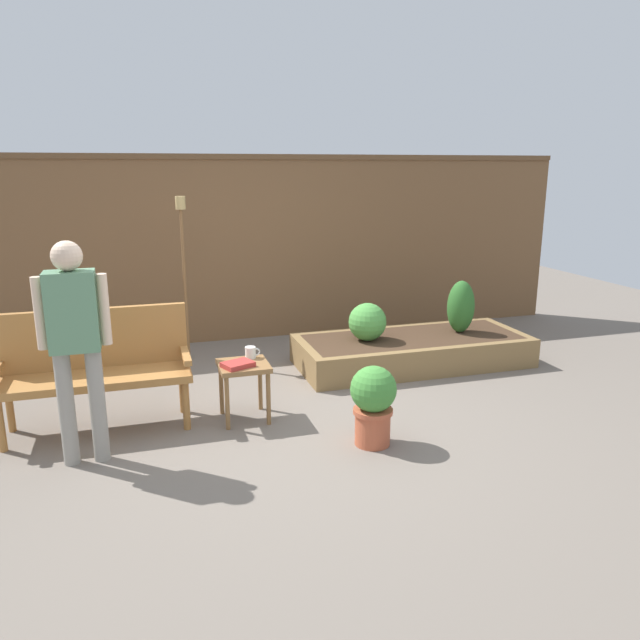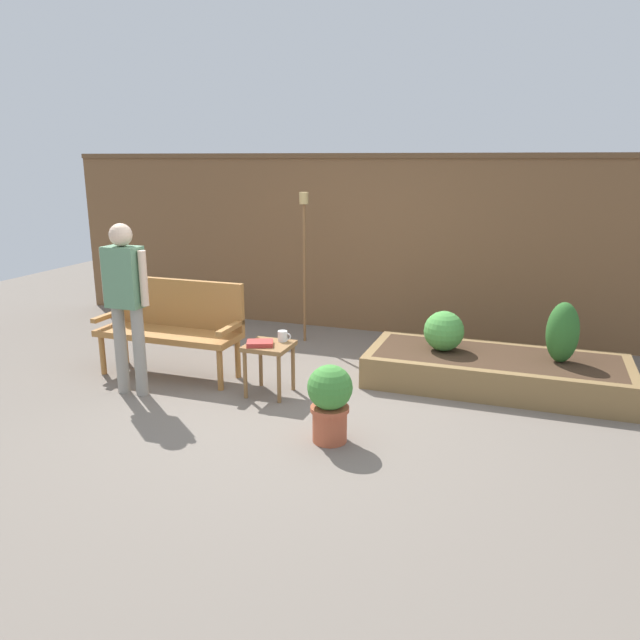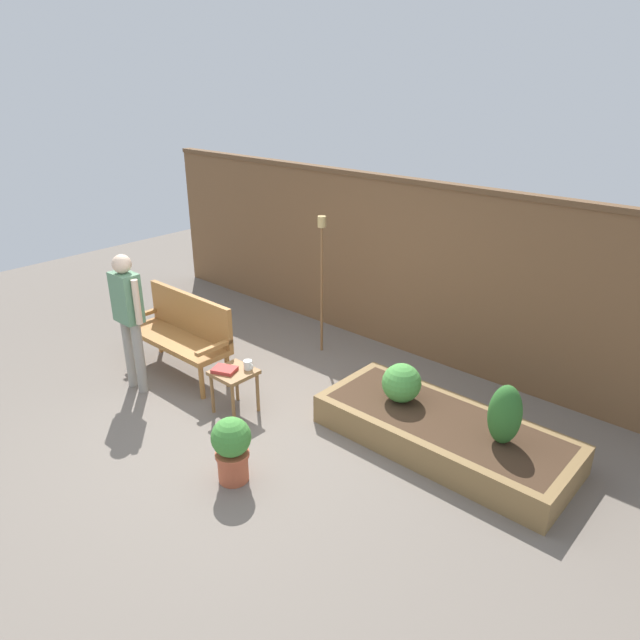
% 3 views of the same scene
% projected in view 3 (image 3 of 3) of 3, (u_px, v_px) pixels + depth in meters
% --- Properties ---
extents(ground_plane, '(14.00, 14.00, 0.00)m').
position_uv_depth(ground_plane, '(245.00, 430.00, 5.78)').
color(ground_plane, '#70665B').
extents(fence_back, '(8.40, 0.14, 2.16)m').
position_uv_depth(fence_back, '(401.00, 266.00, 7.14)').
color(fence_back, brown).
rests_on(fence_back, ground_plane).
extents(garden_bench, '(1.44, 0.48, 0.94)m').
position_uv_depth(garden_bench, '(183.00, 329.00, 6.74)').
color(garden_bench, '#A87038').
rests_on(garden_bench, ground_plane).
extents(side_table, '(0.40, 0.40, 0.48)m').
position_uv_depth(side_table, '(234.00, 378.00, 5.96)').
color(side_table, olive).
rests_on(side_table, ground_plane).
extents(cup_on_table, '(0.13, 0.09, 0.10)m').
position_uv_depth(cup_on_table, '(248.00, 365.00, 5.94)').
color(cup_on_table, white).
rests_on(cup_on_table, side_table).
extents(book_on_table, '(0.28, 0.25, 0.04)m').
position_uv_depth(book_on_table, '(225.00, 370.00, 5.90)').
color(book_on_table, '#B2332D').
rests_on(book_on_table, side_table).
extents(potted_boxwood, '(0.35, 0.35, 0.61)m').
position_uv_depth(potted_boxwood, '(232.00, 447.00, 4.96)').
color(potted_boxwood, '#B75638').
rests_on(potted_boxwood, ground_plane).
extents(raised_planter_bed, '(2.40, 1.00, 0.30)m').
position_uv_depth(raised_planter_bed, '(443.00, 433.00, 5.48)').
color(raised_planter_bed, olive).
rests_on(raised_planter_bed, ground_plane).
extents(shrub_near_bench, '(0.39, 0.39, 0.39)m').
position_uv_depth(shrub_near_bench, '(402.00, 383.00, 5.67)').
color(shrub_near_bench, brown).
rests_on(shrub_near_bench, raised_planter_bed).
extents(shrub_far_corner, '(0.29, 0.29, 0.56)m').
position_uv_depth(shrub_far_corner, '(505.00, 415.00, 4.98)').
color(shrub_far_corner, brown).
rests_on(shrub_far_corner, raised_planter_bed).
extents(tiki_torch, '(0.10, 0.10, 1.73)m').
position_uv_depth(tiki_torch, '(322.00, 261.00, 6.99)').
color(tiki_torch, brown).
rests_on(tiki_torch, ground_plane).
extents(person_by_bench, '(0.47, 0.20, 1.56)m').
position_uv_depth(person_by_bench, '(128.00, 311.00, 6.20)').
color(person_by_bench, gray).
rests_on(person_by_bench, ground_plane).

